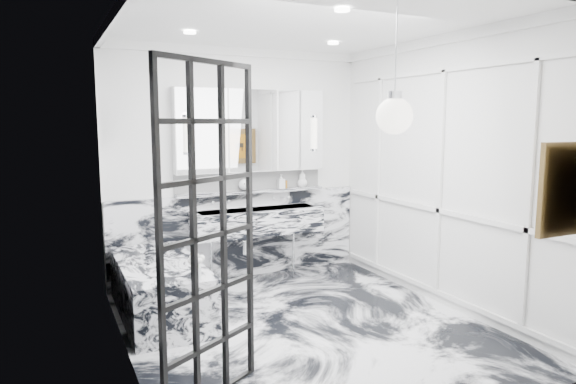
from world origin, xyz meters
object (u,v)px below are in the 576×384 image
bathtub (160,288)px  trough_sink (257,221)px  crittall_door (209,236)px  mirror_cabinet (251,130)px

bathtub → trough_sink: bearing=26.5°
trough_sink → bathtub: bearing=-153.5°
crittall_door → trough_sink: bearing=30.6°
crittall_door → mirror_cabinet: mirror_cabinet is taller
trough_sink → mirror_cabinet: bearing=90.0°
mirror_cabinet → trough_sink: bearing=-90.0°
trough_sink → mirror_cabinet: size_ratio=0.84×
mirror_cabinet → bathtub: mirror_cabinet is taller
trough_sink → bathtub: trough_sink is taller
crittall_door → bathtub: size_ratio=1.40×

